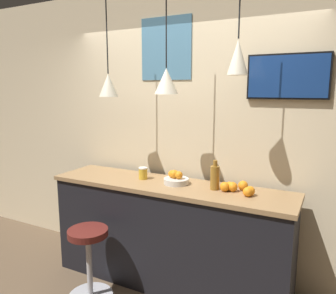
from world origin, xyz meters
name	(u,v)px	position (x,y,z in m)	size (l,w,h in m)	color
back_wall	(186,132)	(0.00, 1.05, 1.45)	(8.00, 0.06, 2.90)	beige
service_counter	(168,234)	(0.00, 0.66, 0.51)	(2.33, 0.57, 1.01)	black
bar_stool	(89,253)	(-0.53, 0.13, 0.44)	(0.40, 0.40, 0.66)	#B7B7BC
fruit_bowl	(176,179)	(0.06, 0.70, 1.05)	(0.23, 0.23, 0.13)	beige
orange_pile	(237,188)	(0.64, 0.70, 1.05)	(0.30, 0.23, 0.09)	orange
juice_bottle	(215,177)	(0.44, 0.70, 1.12)	(0.08, 0.08, 0.26)	olive
spread_jar	(143,173)	(-0.30, 0.70, 1.07)	(0.09, 0.09, 0.12)	gold
pendant_lamp_left	(108,85)	(-0.63, 0.63, 1.92)	(0.18, 0.18, 0.99)	black
pendant_lamp_middle	(166,81)	(0.00, 0.63, 1.95)	(0.21, 0.21, 0.96)	black
pendant_lamp_right	(238,57)	(0.63, 0.63, 2.13)	(0.16, 0.16, 0.81)	black
mounted_tv	(288,77)	(0.96, 1.00, 1.99)	(0.67, 0.04, 0.38)	black
wall_poster	(166,49)	(-0.21, 1.02, 2.28)	(0.55, 0.01, 0.61)	teal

